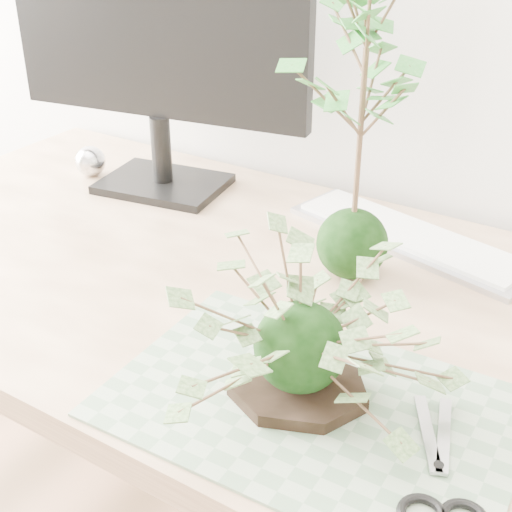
% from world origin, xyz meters
% --- Properties ---
extents(desk, '(1.60, 0.70, 0.74)m').
position_xyz_m(desk, '(0.05, 1.23, 0.65)').
color(desk, '#D8B18B').
rests_on(desk, ground_plane).
extents(cutting_mat, '(0.44, 0.30, 0.00)m').
position_xyz_m(cutting_mat, '(0.13, 1.04, 0.74)').
color(cutting_mat, '#5D7D5D').
rests_on(cutting_mat, desk).
extents(stone_dish, '(0.21, 0.21, 0.01)m').
position_xyz_m(stone_dish, '(0.11, 1.05, 0.75)').
color(stone_dish, black).
rests_on(stone_dish, cutting_mat).
extents(ivy_kokedama, '(0.37, 0.37, 0.20)m').
position_xyz_m(ivy_kokedama, '(0.11, 1.05, 0.85)').
color(ivy_kokedama, black).
rests_on(ivy_kokedama, stone_dish).
extents(maple_kokedama, '(0.27, 0.27, 0.42)m').
position_xyz_m(maple_kokedama, '(0.04, 1.32, 1.03)').
color(maple_kokedama, black).
rests_on(maple_kokedama, desk).
extents(keyboard, '(0.41, 0.21, 0.02)m').
position_xyz_m(keyboard, '(0.08, 1.46, 0.75)').
color(keyboard, '#ACACB5').
rests_on(keyboard, desk).
extents(monitor, '(0.53, 0.19, 0.47)m').
position_xyz_m(monitor, '(-0.38, 1.43, 1.01)').
color(monitor, black).
rests_on(monitor, desk).
extents(foil_ball, '(0.06, 0.06, 0.06)m').
position_xyz_m(foil_ball, '(-0.53, 1.39, 0.77)').
color(foil_ball, silver).
rests_on(foil_ball, desk).
extents(scissors, '(0.10, 0.19, 0.01)m').
position_xyz_m(scissors, '(0.29, 0.99, 0.75)').
color(scissors, '#98989D').
rests_on(scissors, cutting_mat).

